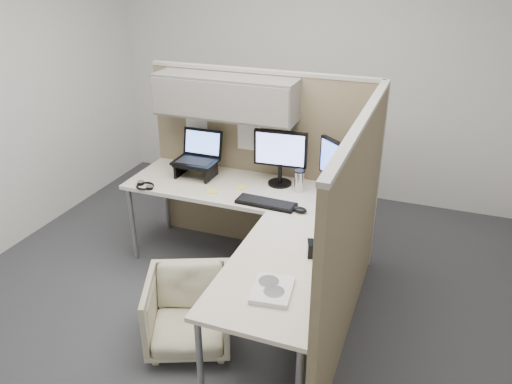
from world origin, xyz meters
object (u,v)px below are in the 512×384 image
(office_chair, at_px, (189,308))
(keyboard, at_px, (266,203))
(monitor_left, at_px, (280,153))
(desk, at_px, (253,219))

(office_chair, height_order, keyboard, keyboard)
(monitor_left, xyz_separation_m, keyboard, (0.02, -0.40, -0.26))
(office_chair, distance_m, monitor_left, 1.45)
(office_chair, height_order, monitor_left, monitor_left)
(monitor_left, distance_m, keyboard, 0.48)
(office_chair, xyz_separation_m, monitor_left, (0.24, 1.24, 0.72))
(desk, distance_m, keyboard, 0.19)
(office_chair, bearing_deg, keyboard, 50.26)
(office_chair, xyz_separation_m, keyboard, (0.26, 0.84, 0.45))
(office_chair, distance_m, keyboard, 0.99)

